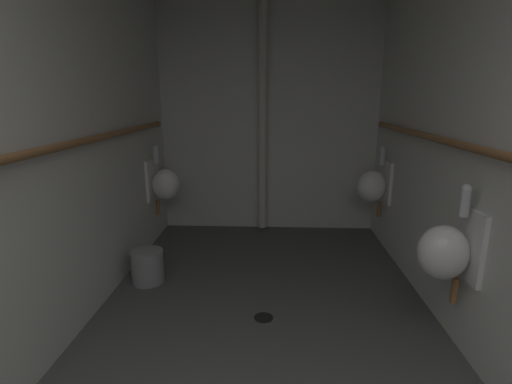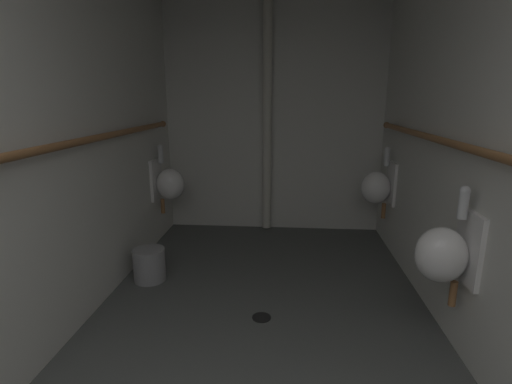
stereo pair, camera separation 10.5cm
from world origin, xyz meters
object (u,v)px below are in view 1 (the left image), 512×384
Objects in this scene: standpipe_back_wall at (262,120)px; floor_drain at (263,317)px; urinal_right_mid at (447,251)px; waste_bin at (148,266)px; urinal_right_far at (373,185)px; urinal_left_mid at (164,184)px.

standpipe_back_wall is 2.34m from floor_drain.
urinal_right_mid reaches higher than waste_bin.
waste_bin is at bearing -123.75° from standpipe_back_wall.
urinal_right_far is at bearing 24.02° from waste_bin.
urinal_left_mid is 1.08m from waste_bin.
urinal_right_mid is 2.64× the size of waste_bin.
urinal_right_mid is 2.34m from waste_bin.
urinal_right_far is (2.22, 0.01, 0.00)m from urinal_left_mid.
waste_bin is (-2.13, -0.95, -0.52)m from urinal_right_far.
standpipe_back_wall is 2.07m from waste_bin.
urinal_left_mid is at bearing 95.55° from waste_bin.
urinal_right_far is 1.96m from floor_drain.
urinal_left_mid is 1.32m from standpipe_back_wall.
urinal_right_mid reaches higher than floor_drain.
standpipe_back_wall is (1.04, 0.48, 0.65)m from urinal_left_mid.
urinal_right_mid is 1.33m from floor_drain.
standpipe_back_wall reaches higher than urinal_right_far.
standpipe_back_wall reaches higher than urinal_right_mid.
urinal_right_mid is 5.39× the size of floor_drain.
waste_bin is at bearing 159.23° from urinal_right_mid.
urinal_left_mid is 1.95m from floor_drain.
standpipe_back_wall reaches higher than urinal_left_mid.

